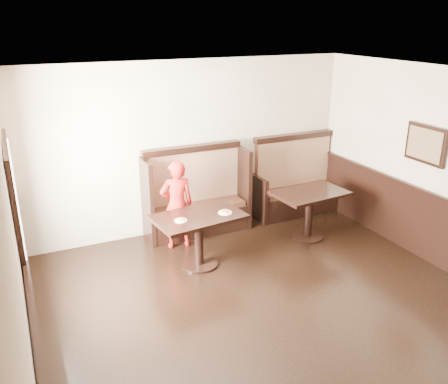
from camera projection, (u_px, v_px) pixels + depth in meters
ground at (308, 344)px, 5.24m from camera, size 7.00×7.00×0.00m
room_shell at (274, 286)px, 5.13m from camera, size 7.00×7.00×7.00m
booth_main at (196, 201)px, 7.86m from camera, size 1.75×0.72×1.45m
booth_neighbor at (295, 187)px, 8.65m from camera, size 1.65×0.72×1.45m
table_main at (199, 227)px, 6.71m from camera, size 1.32×0.92×0.79m
table_neighbor at (309, 203)px, 7.60m from camera, size 1.20×0.85×0.79m
child at (177, 205)px, 7.24m from camera, size 0.55×0.39×1.41m
pizza_plate_left at (181, 220)px, 6.46m from camera, size 0.18×0.18×0.03m
pizza_plate_right at (225, 212)px, 6.73m from camera, size 0.20×0.20×0.04m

